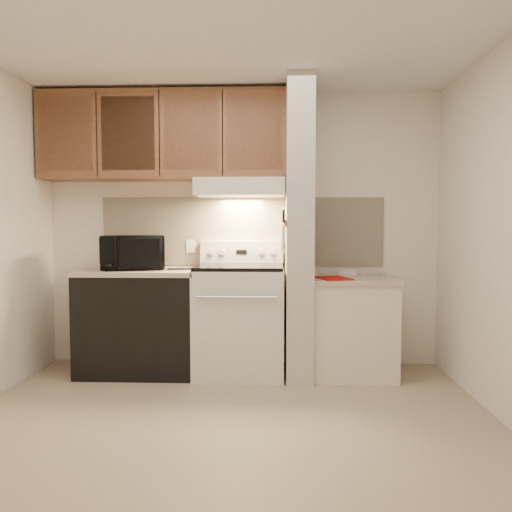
{
  "coord_description": "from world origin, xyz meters",
  "views": [
    {
      "loc": [
        0.31,
        -3.14,
        1.3
      ],
      "look_at": [
        0.16,
        0.75,
        1.05
      ],
      "focal_mm": 35.0,
      "sensor_mm": 36.0,
      "label": 1
    }
  ],
  "objects": [
    {
      "name": "floor",
      "position": [
        0.0,
        0.0,
        0.0
      ],
      "size": [
        3.6,
        3.6,
        0.0
      ],
      "primitive_type": "plane",
      "color": "tan",
      "rests_on": "ground"
    },
    {
      "name": "ceiling",
      "position": [
        0.0,
        0.0,
        2.5
      ],
      "size": [
        3.6,
        3.6,
        0.0
      ],
      "primitive_type": "plane",
      "rotation": [
        3.14,
        0.0,
        0.0
      ],
      "color": "white",
      "rests_on": "wall_back"
    },
    {
      "name": "wall_back",
      "position": [
        0.0,
        1.5,
        1.25
      ],
      "size": [
        3.6,
        2.5,
        0.02
      ],
      "primitive_type": "cube",
      "rotation": [
        1.57,
        0.0,
        0.0
      ],
      "color": "white",
      "rests_on": "floor"
    },
    {
      "name": "backsplash",
      "position": [
        0.0,
        1.49,
        1.24
      ],
      "size": [
        2.6,
        0.02,
        0.63
      ],
      "primitive_type": "cube",
      "color": "#FFEECD",
      "rests_on": "wall_back"
    },
    {
      "name": "range_body",
      "position": [
        0.0,
        1.16,
        0.46
      ],
      "size": [
        0.76,
        0.65,
        0.92
      ],
      "primitive_type": "cube",
      "color": "silver",
      "rests_on": "floor"
    },
    {
      "name": "oven_window",
      "position": [
        0.0,
        0.84,
        0.5
      ],
      "size": [
        0.5,
        0.01,
        0.3
      ],
      "primitive_type": "cube",
      "color": "black",
      "rests_on": "range_body"
    },
    {
      "name": "oven_handle",
      "position": [
        0.0,
        0.8,
        0.72
      ],
      "size": [
        0.65,
        0.02,
        0.02
      ],
      "primitive_type": "cylinder",
      "rotation": [
        0.0,
        1.57,
        0.0
      ],
      "color": "silver",
      "rests_on": "range_body"
    },
    {
      "name": "cooktop",
      "position": [
        0.0,
        1.16,
        0.94
      ],
      "size": [
        0.74,
        0.64,
        0.03
      ],
      "primitive_type": "cube",
      "color": "black",
      "rests_on": "range_body"
    },
    {
      "name": "range_backguard",
      "position": [
        0.0,
        1.44,
        1.05
      ],
      "size": [
        0.76,
        0.08,
        0.2
      ],
      "primitive_type": "cube",
      "color": "silver",
      "rests_on": "range_body"
    },
    {
      "name": "range_display",
      "position": [
        0.0,
        1.4,
        1.05
      ],
      "size": [
        0.1,
        0.01,
        0.04
      ],
      "primitive_type": "cube",
      "color": "black",
      "rests_on": "range_backguard"
    },
    {
      "name": "range_knob_left_outer",
      "position": [
        -0.28,
        1.4,
        1.05
      ],
      "size": [
        0.05,
        0.02,
        0.05
      ],
      "primitive_type": "cylinder",
      "rotation": [
        1.57,
        0.0,
        0.0
      ],
      "color": "silver",
      "rests_on": "range_backguard"
    },
    {
      "name": "range_knob_left_inner",
      "position": [
        -0.18,
        1.4,
        1.05
      ],
      "size": [
        0.05,
        0.02,
        0.05
      ],
      "primitive_type": "cylinder",
      "rotation": [
        1.57,
        0.0,
        0.0
      ],
      "color": "silver",
      "rests_on": "range_backguard"
    },
    {
      "name": "range_knob_right_inner",
      "position": [
        0.18,
        1.4,
        1.05
      ],
      "size": [
        0.05,
        0.02,
        0.05
      ],
      "primitive_type": "cylinder",
      "rotation": [
        1.57,
        0.0,
        0.0
      ],
      "color": "silver",
      "rests_on": "range_backguard"
    },
    {
      "name": "range_knob_right_outer",
      "position": [
        0.28,
        1.4,
        1.05
      ],
      "size": [
        0.05,
        0.02,
        0.05
      ],
      "primitive_type": "cylinder",
      "rotation": [
        1.57,
        0.0,
        0.0
      ],
      "color": "silver",
      "rests_on": "range_backguard"
    },
    {
      "name": "dishwasher_front",
      "position": [
        -0.88,
        1.17,
        0.43
      ],
      "size": [
        1.0,
        0.63,
        0.87
      ],
      "primitive_type": "cube",
      "color": "black",
      "rests_on": "floor"
    },
    {
      "name": "left_countertop",
      "position": [
        -0.88,
        1.17,
        0.89
      ],
      "size": [
        1.04,
        0.67,
        0.04
      ],
      "primitive_type": "cube",
      "color": "#C5B09D",
      "rests_on": "dishwasher_front"
    },
    {
      "name": "spoon_rest",
      "position": [
        -0.51,
        1.13,
        0.92
      ],
      "size": [
        0.25,
        0.12,
        0.02
      ],
      "primitive_type": "cube",
      "rotation": [
        0.0,
        0.0,
        0.19
      ],
      "color": "black",
      "rests_on": "left_countertop"
    },
    {
      "name": "teal_jar",
      "position": [
        -0.83,
        1.35,
        0.95
      ],
      "size": [
        0.1,
        0.1,
        0.09
      ],
      "primitive_type": "cylinder",
      "rotation": [
        0.0,
        0.0,
        -0.22
      ],
      "color": "#206153",
      "rests_on": "left_countertop"
    },
    {
      "name": "outlet",
      "position": [
        -0.48,
        1.48,
        1.1
      ],
      "size": [
        0.08,
        0.01,
        0.12
      ],
      "primitive_type": "cube",
      "color": "#EFE0CA",
      "rests_on": "backsplash"
    },
    {
      "name": "microwave",
      "position": [
        -0.93,
        1.15,
        1.06
      ],
      "size": [
        0.61,
        0.49,
        0.29
      ],
      "primitive_type": "imported",
      "rotation": [
        0.0,
        0.0,
        0.26
      ],
      "color": "black",
      "rests_on": "left_countertop"
    },
    {
      "name": "partition_pillar",
      "position": [
        0.51,
        1.15,
        1.25
      ],
      "size": [
        0.22,
        0.7,
        2.5
      ],
      "primitive_type": "cube",
      "color": "beige",
      "rests_on": "floor"
    },
    {
      "name": "pillar_trim",
      "position": [
        0.39,
        1.15,
        1.3
      ],
      "size": [
        0.01,
        0.7,
        0.04
      ],
      "primitive_type": "cube",
      "color": "brown",
      "rests_on": "partition_pillar"
    },
    {
      "name": "knife_strip",
      "position": [
        0.39,
        1.1,
        1.32
      ],
      "size": [
        0.02,
        0.42,
        0.04
      ],
      "primitive_type": "cube",
      "color": "black",
      "rests_on": "partition_pillar"
    },
    {
      "name": "knife_blade_a",
      "position": [
        0.38,
        0.95,
        1.22
      ],
      "size": [
        0.01,
        0.03,
        0.16
      ],
      "primitive_type": "cube",
      "color": "silver",
      "rests_on": "knife_strip"
    },
    {
      "name": "knife_handle_a",
      "position": [
        0.38,
        0.93,
        1.37
      ],
      "size": [
        0.02,
        0.02,
        0.1
      ],
      "primitive_type": "cylinder",
      "color": "black",
      "rests_on": "knife_strip"
    },
    {
      "name": "knife_blade_b",
      "position": [
        0.38,
        1.02,
        1.21
      ],
      "size": [
        0.01,
        0.04,
        0.18
      ],
      "primitive_type": "cube",
      "color": "silver",
      "rests_on": "knife_strip"
    },
    {
      "name": "knife_handle_b",
      "position": [
        0.38,
        1.01,
        1.37
      ],
      "size": [
        0.02,
        0.02,
        0.1
      ],
      "primitive_type": "cylinder",
      "color": "black",
      "rests_on": "knife_strip"
    },
    {
      "name": "knife_blade_c",
      "position": [
        0.38,
        1.11,
        1.2
      ],
      "size": [
        0.01,
        0.04,
        0.2
      ],
      "primitive_type": "cube",
      "color": "silver",
      "rests_on": "knife_strip"
    },
    {
      "name": "knife_handle_c",
      "position": [
        0.38,
        1.1,
        1.37
      ],
      "size": [
        0.02,
        0.02,
        0.1
      ],
      "primitive_type": "cylinder",
      "color": "black",
      "rests_on": "knife_strip"
    },
    {
      "name": "knife_blade_d",
      "position": [
        0.38,
        1.17,
        1.22
      ],
      "size": [
        0.01,
        0.04,
        0.16
      ],
      "primitive_type": "cube",
      "color": "silver",
      "rests_on": "knife_strip"
    },
    {
      "name": "knife_handle_d",
      "position": [
        0.38,
        1.19,
        1.37
      ],
      "size": [
        0.02,
        0.02,
        0.1
      ],
      "primitive_type": "cylinder",
      "color": "black",
      "rests_on": "knife_strip"
    },
    {
      "name": "knife_blade_e",
      "position": [
        0.38,
        1.26,
        1.21
      ],
      "size": [
        0.01,
        0.04,
        0.18
      ],
      "primitive_type": "cube",
      "color": "silver",
      "rests_on": "knife_strip"
    },
    {
      "name": "knife_handle_e",
      "position": [
        0.38,
        1.27,
        1.37
      ],
      "size": [
        0.02,
        0.02,
        0.1
      ],
      "primitive_type": "cylinder",
      "color": "black",
      "rests_on": "knife_strip"
    },
    {
      "name": "oven_mitt",
      "position": [
        0.38,
        1.32,
        1.16
      ],
      "size": [
        0.03,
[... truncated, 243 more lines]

